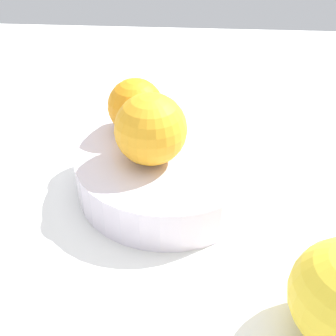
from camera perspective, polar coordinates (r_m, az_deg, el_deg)
The scene contains 4 objects.
ground_plane at distance 48.26cm, azimuth 0.00°, elevation -3.54°, with size 110.00×110.00×2.00cm, color white.
fruit_bowl at distance 46.35cm, azimuth 0.00°, elevation -0.57°, with size 19.39×19.39×4.46cm.
orange_in_bowl_0 at distance 42.25cm, azimuth -2.30°, elevation 5.13°, with size 7.21×7.21×7.21cm, color #F9A823.
orange_in_bowl_1 at distance 47.69cm, azimuth -4.31°, elevation 8.13°, with size 6.14×6.14×6.14cm, color orange.
Camera 1 is at (37.23, 2.65, 29.60)cm, focal length 46.15 mm.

